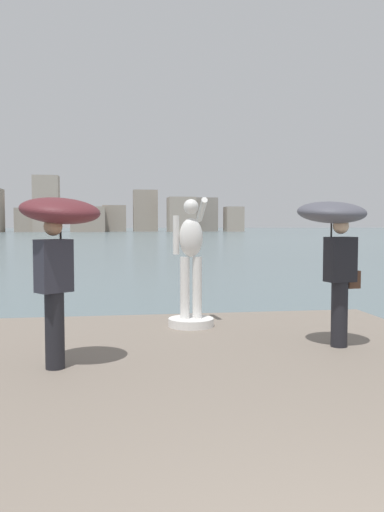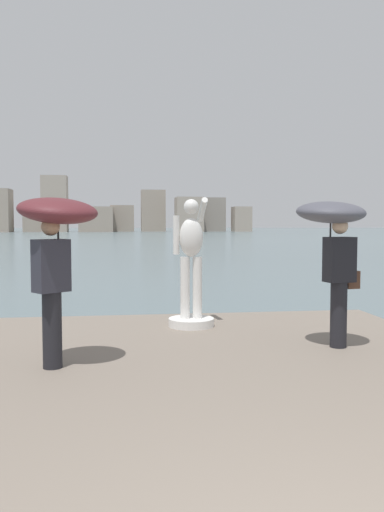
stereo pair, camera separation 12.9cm
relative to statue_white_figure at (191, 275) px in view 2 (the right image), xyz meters
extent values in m
plane|color=slate|center=(-0.01, 33.26, -1.23)|extent=(400.00, 400.00, 0.00)
cube|color=slate|center=(-0.01, -4.28, -1.03)|extent=(6.86, 10.93, 0.40)
cylinder|color=white|center=(0.00, -0.01, -0.76)|extent=(0.73, 0.73, 0.13)
cylinder|color=white|center=(-0.10, -0.01, -0.20)|extent=(0.15, 0.15, 0.99)
cylinder|color=white|center=(0.10, -0.01, -0.20)|extent=(0.15, 0.15, 0.99)
ellipsoid|color=white|center=(0.00, -0.01, 0.60)|extent=(0.38, 0.26, 0.62)
sphere|color=white|center=(0.00, -0.01, 1.10)|extent=(0.24, 0.24, 0.24)
cylinder|color=white|center=(-0.24, -0.01, 0.65)|extent=(0.10, 0.10, 0.62)
cylinder|color=white|center=(0.22, 0.26, 1.05)|extent=(0.10, 0.59, 0.40)
cylinder|color=black|center=(-1.90, -2.23, -0.39)|extent=(0.22, 0.22, 0.88)
cube|color=#2D2D38|center=(-1.90, -2.23, 0.35)|extent=(0.45, 0.42, 0.60)
sphere|color=#A87A5B|center=(-1.90, -2.23, 0.80)|extent=(0.21, 0.21, 0.21)
cylinder|color=#262626|center=(-1.83, -2.13, 0.65)|extent=(0.02, 0.02, 0.50)
ellipsoid|color=#5B2328|center=(-1.83, -2.13, 0.98)|extent=(1.30, 1.31, 0.41)
cylinder|color=black|center=(1.77, -1.70, -0.39)|extent=(0.22, 0.22, 0.88)
cube|color=black|center=(1.77, -1.70, 0.35)|extent=(0.42, 0.30, 0.60)
sphere|color=beige|center=(1.77, -1.70, 0.80)|extent=(0.21, 0.21, 0.21)
cylinder|color=#262626|center=(1.64, -1.68, 0.65)|extent=(0.02, 0.02, 0.51)
ellipsoid|color=#4C4C56|center=(1.64, -1.68, 0.98)|extent=(1.05, 1.07, 0.36)
cube|color=#513323|center=(1.98, -1.64, 0.07)|extent=(0.19, 0.13, 0.24)
cube|color=gray|center=(-29.15, 120.05, 3.79)|extent=(5.11, 6.22, 10.03)
cube|color=gray|center=(-20.15, 123.24, 1.61)|extent=(7.68, 7.33, 5.68)
cube|color=#A89989|center=(-16.75, 121.24, 5.42)|extent=(5.93, 4.76, 13.30)
cube|color=gray|center=(-7.00, 120.03, 1.76)|extent=(8.00, 5.86, 5.97)
cube|color=gray|center=(-0.85, 125.32, 2.03)|extent=(5.84, 4.04, 6.51)
cube|color=gray|center=(6.93, 125.70, 3.96)|extent=(6.00, 4.64, 10.38)
cube|color=#A89989|center=(15.35, 120.12, 2.95)|extent=(6.42, 7.25, 8.37)
cube|color=gray|center=(20.97, 125.24, 3.01)|extent=(7.77, 7.20, 8.48)
cube|color=#A89989|center=(28.85, 121.69, 1.86)|extent=(4.35, 5.01, 6.17)
camera|label=1|loc=(-1.24, -8.37, 0.83)|focal=37.14mm
camera|label=2|loc=(-1.11, -8.39, 0.83)|focal=37.14mm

